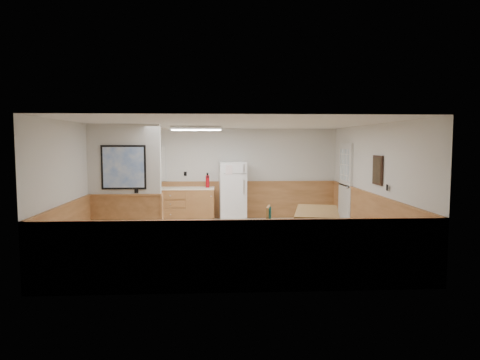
{
  "coord_description": "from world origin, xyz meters",
  "views": [
    {
      "loc": [
        -0.29,
        -8.86,
        2.11
      ],
      "look_at": [
        0.19,
        0.4,
        1.3
      ],
      "focal_mm": 32.0,
      "sensor_mm": 36.0,
      "label": 1
    }
  ],
  "objects": [
    {
      "name": "wall_painting",
      "position": [
        2.97,
        -0.3,
        1.55
      ],
      "size": [
        0.04,
        0.5,
        0.6
      ],
      "color": "#301D13",
      "rests_on": "right_wall"
    },
    {
      "name": "wainscot_left",
      "position": [
        -2.98,
        0.0,
        0.5
      ],
      "size": [
        0.04,
        6.0,
        1.0
      ],
      "primitive_type": "cube",
      "color": "#BF844C",
      "rests_on": "ground"
    },
    {
      "name": "right_wall",
      "position": [
        3.0,
        0.0,
        1.25
      ],
      "size": [
        0.02,
        6.0,
        2.5
      ],
      "primitive_type": "cube",
      "color": "silver",
      "rests_on": "ground"
    },
    {
      "name": "wainscot_back",
      "position": [
        0.0,
        2.98,
        0.5
      ],
      "size": [
        6.0,
        0.04,
        1.0
      ],
      "primitive_type": "cube",
      "color": "#BF844C",
      "rests_on": "ground"
    },
    {
      "name": "refrigerator",
      "position": [
        0.1,
        2.63,
        0.8
      ],
      "size": [
        0.73,
        0.73,
        1.59
      ],
      "rotation": [
        0.0,
        0.0,
        0.04
      ],
      "color": "white",
      "rests_on": "ground"
    },
    {
      "name": "dining_table",
      "position": [
        1.7,
        -0.44,
        0.66
      ],
      "size": [
        1.19,
        1.81,
        0.75
      ],
      "rotation": [
        0.0,
        0.0,
        -0.23
      ],
      "color": "#AE7C3F",
      "rests_on": "ground"
    },
    {
      "name": "partition_wall",
      "position": [
        -2.25,
        0.19,
        1.23
      ],
      "size": [
        1.5,
        0.2,
        2.5
      ],
      "color": "silver",
      "rests_on": "ground"
    },
    {
      "name": "kitchen_window",
      "position": [
        -2.1,
        2.98,
        1.55
      ],
      "size": [
        0.8,
        0.04,
        1.0
      ],
      "color": "silver",
      "rests_on": "back_wall"
    },
    {
      "name": "dining_bench",
      "position": [
        2.8,
        -0.42,
        0.34
      ],
      "size": [
        0.46,
        1.55,
        0.45
      ],
      "rotation": [
        0.0,
        0.0,
        -0.08
      ],
      "color": "#AE7C3F",
      "rests_on": "ground"
    },
    {
      "name": "kitchen_counter",
      "position": [
        -1.21,
        2.68,
        0.46
      ],
      "size": [
        2.2,
        0.61,
        1.0
      ],
      "color": "#975C35",
      "rests_on": "ground"
    },
    {
      "name": "soap_bottle",
      "position": [
        -2.16,
        2.72,
        1.0
      ],
      "size": [
        0.08,
        0.08,
        0.19
      ],
      "primitive_type": "cylinder",
      "rotation": [
        0.0,
        0.0,
        -0.28
      ],
      "color": "#1A8F34",
      "rests_on": "kitchen_counter"
    },
    {
      "name": "fluorescent_fixture",
      "position": [
        -0.8,
        1.3,
        2.45
      ],
      "size": [
        1.2,
        0.3,
        0.09
      ],
      "color": "silver",
      "rests_on": "ceiling"
    },
    {
      "name": "dining_chair",
      "position": [
        0.8,
        -0.52,
        0.5
      ],
      "size": [
        0.66,
        0.51,
        0.85
      ],
      "rotation": [
        0.0,
        0.0,
        -0.22
      ],
      "color": "#AE7C3F",
      "rests_on": "ground"
    },
    {
      "name": "ground",
      "position": [
        0.0,
        0.0,
        0.0
      ],
      "size": [
        6.0,
        6.0,
        0.0
      ],
      "primitive_type": "plane",
      "color": "#CAB491",
      "rests_on": "ground"
    },
    {
      "name": "back_wall",
      "position": [
        0.0,
        3.0,
        1.25
      ],
      "size": [
        6.0,
        0.02,
        2.5
      ],
      "primitive_type": "cube",
      "color": "silver",
      "rests_on": "ground"
    },
    {
      "name": "wainscot_right",
      "position": [
        2.98,
        0.0,
        0.5
      ],
      "size": [
        0.04,
        6.0,
        1.0
      ],
      "primitive_type": "cube",
      "color": "#BF844C",
      "rests_on": "ground"
    },
    {
      "name": "ceiling",
      "position": [
        0.0,
        0.0,
        2.5
      ],
      "size": [
        6.0,
        6.0,
        0.02
      ],
      "primitive_type": "cube",
      "color": "white",
      "rests_on": "back_wall"
    },
    {
      "name": "exterior_door",
      "position": [
        2.96,
        1.9,
        1.05
      ],
      "size": [
        0.07,
        1.02,
        2.15
      ],
      "color": "silver",
      "rests_on": "ground"
    },
    {
      "name": "fire_extinguisher",
      "position": [
        -0.58,
        2.67,
        1.08
      ],
      "size": [
        0.11,
        0.11,
        0.4
      ],
      "rotation": [
        0.0,
        0.0,
        -0.1
      ],
      "color": "#B40913",
      "rests_on": "kitchen_counter"
    },
    {
      "name": "left_wall",
      "position": [
        -3.0,
        0.0,
        1.25
      ],
      "size": [
        0.02,
        6.0,
        2.5
      ],
      "primitive_type": "cube",
      "color": "silver",
      "rests_on": "ground"
    }
  ]
}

